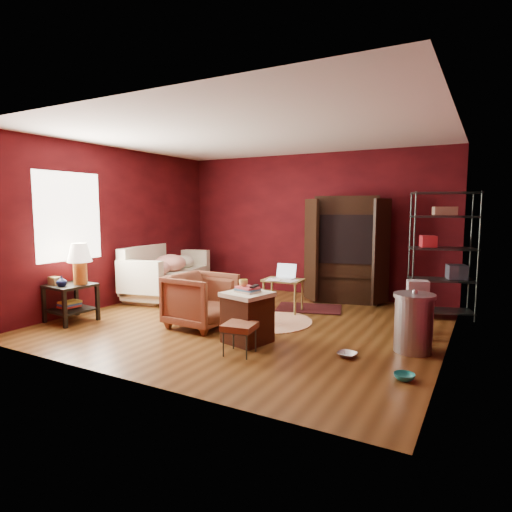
{
  "coord_description": "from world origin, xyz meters",
  "views": [
    {
      "loc": [
        3.16,
        -5.52,
        1.74
      ],
      "look_at": [
        0.0,
        0.2,
        1.0
      ],
      "focal_mm": 30.0,
      "sensor_mm": 36.0,
      "label": 1
    }
  ],
  "objects_px": {
    "armchair": "(201,298)",
    "tv_armoire": "(346,247)",
    "side_table": "(75,275)",
    "sofa": "(167,277)",
    "laptop_desk": "(283,283)",
    "hamper": "(247,316)",
    "wire_shelving": "(444,249)"
  },
  "relations": [
    {
      "from": "armchair",
      "to": "tv_armoire",
      "type": "relative_size",
      "value": 0.44
    },
    {
      "from": "side_table",
      "to": "armchair",
      "type": "bearing_deg",
      "value": 20.04
    },
    {
      "from": "sofa",
      "to": "laptop_desk",
      "type": "xyz_separation_m",
      "value": [
        2.59,
        -0.07,
        0.12
      ]
    },
    {
      "from": "sofa",
      "to": "hamper",
      "type": "height_order",
      "value": "hamper"
    },
    {
      "from": "tv_armoire",
      "to": "wire_shelving",
      "type": "height_order",
      "value": "wire_shelving"
    },
    {
      "from": "side_table",
      "to": "laptop_desk",
      "type": "bearing_deg",
      "value": 40.12
    },
    {
      "from": "armchair",
      "to": "wire_shelving",
      "type": "xyz_separation_m",
      "value": [
        3.02,
        2.27,
        0.66
      ]
    },
    {
      "from": "sofa",
      "to": "armchair",
      "type": "relative_size",
      "value": 2.17
    },
    {
      "from": "side_table",
      "to": "laptop_desk",
      "type": "relative_size",
      "value": 1.52
    },
    {
      "from": "sofa",
      "to": "wire_shelving",
      "type": "relative_size",
      "value": 0.94
    },
    {
      "from": "laptop_desk",
      "to": "tv_armoire",
      "type": "height_order",
      "value": "tv_armoire"
    },
    {
      "from": "sofa",
      "to": "armchair",
      "type": "xyz_separation_m",
      "value": [
        1.94,
        -1.51,
        0.07
      ]
    },
    {
      "from": "armchair",
      "to": "laptop_desk",
      "type": "distance_m",
      "value": 1.58
    },
    {
      "from": "sofa",
      "to": "side_table",
      "type": "xyz_separation_m",
      "value": [
        0.09,
        -2.18,
        0.36
      ]
    },
    {
      "from": "hamper",
      "to": "tv_armoire",
      "type": "height_order",
      "value": "tv_armoire"
    },
    {
      "from": "tv_armoire",
      "to": "hamper",
      "type": "bearing_deg",
      "value": -110.73
    },
    {
      "from": "side_table",
      "to": "wire_shelving",
      "type": "distance_m",
      "value": 5.71
    },
    {
      "from": "side_table",
      "to": "hamper",
      "type": "bearing_deg",
      "value": 7.65
    },
    {
      "from": "side_table",
      "to": "tv_armoire",
      "type": "height_order",
      "value": "tv_armoire"
    },
    {
      "from": "hamper",
      "to": "tv_armoire",
      "type": "bearing_deg",
      "value": 82.79
    },
    {
      "from": "armchair",
      "to": "hamper",
      "type": "height_order",
      "value": "armchair"
    },
    {
      "from": "side_table",
      "to": "laptop_desk",
      "type": "distance_m",
      "value": 3.29
    },
    {
      "from": "tv_armoire",
      "to": "wire_shelving",
      "type": "distance_m",
      "value": 1.74
    },
    {
      "from": "hamper",
      "to": "sofa",
      "type": "bearing_deg",
      "value": 148.08
    },
    {
      "from": "side_table",
      "to": "tv_armoire",
      "type": "relative_size",
      "value": 0.62
    },
    {
      "from": "sofa",
      "to": "laptop_desk",
      "type": "height_order",
      "value": "laptop_desk"
    },
    {
      "from": "side_table",
      "to": "wire_shelving",
      "type": "xyz_separation_m",
      "value": [
        4.88,
        2.95,
        0.37
      ]
    },
    {
      "from": "hamper",
      "to": "laptop_desk",
      "type": "height_order",
      "value": "laptop_desk"
    },
    {
      "from": "armchair",
      "to": "hamper",
      "type": "bearing_deg",
      "value": -104.74
    },
    {
      "from": "hamper",
      "to": "wire_shelving",
      "type": "relative_size",
      "value": 0.38
    },
    {
      "from": "armchair",
      "to": "side_table",
      "type": "relative_size",
      "value": 0.72
    },
    {
      "from": "armchair",
      "to": "sofa",
      "type": "bearing_deg",
      "value": 54.8
    }
  ]
}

